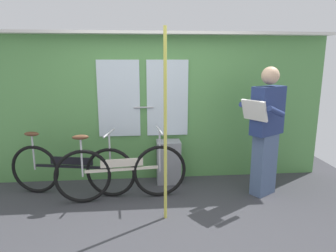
% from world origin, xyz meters
% --- Properties ---
extents(ground_plane, '(5.99, 3.81, 0.04)m').
position_xyz_m(ground_plane, '(0.00, 0.00, -0.02)').
color(ground_plane, '#38383D').
extents(train_door_wall, '(4.99, 0.28, 2.15)m').
position_xyz_m(train_door_wall, '(-0.01, 1.10, 1.13)').
color(train_door_wall, '#56934C').
rests_on(train_door_wall, ground_plane).
extents(bicycle_near_door, '(1.67, 0.44, 0.91)m').
position_xyz_m(bicycle_near_door, '(-0.50, 0.37, 0.37)').
color(bicycle_near_door, black).
rests_on(bicycle_near_door, ground_plane).
extents(bicycle_leaning_behind, '(1.69, 0.51, 0.88)m').
position_xyz_m(bicycle_leaning_behind, '(-1.17, 0.57, 0.36)').
color(bicycle_leaning_behind, black).
rests_on(bicycle_leaning_behind, ground_plane).
extents(passenger_reading_newspaper, '(0.63, 0.58, 1.69)m').
position_xyz_m(passenger_reading_newspaper, '(1.38, 0.38, 0.89)').
color(passenger_reading_newspaper, slate).
rests_on(passenger_reading_newspaper, ground_plane).
extents(trash_bin_by_wall, '(0.34, 0.28, 0.63)m').
position_xyz_m(trash_bin_by_wall, '(0.15, 0.89, 0.31)').
color(trash_bin_by_wall, gray).
rests_on(trash_bin_by_wall, ground_plane).
extents(handrail_pole, '(0.04, 0.04, 2.11)m').
position_xyz_m(handrail_pole, '(0.02, -0.15, 1.06)').
color(handrail_pole, '#C6C14C').
rests_on(handrail_pole, ground_plane).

